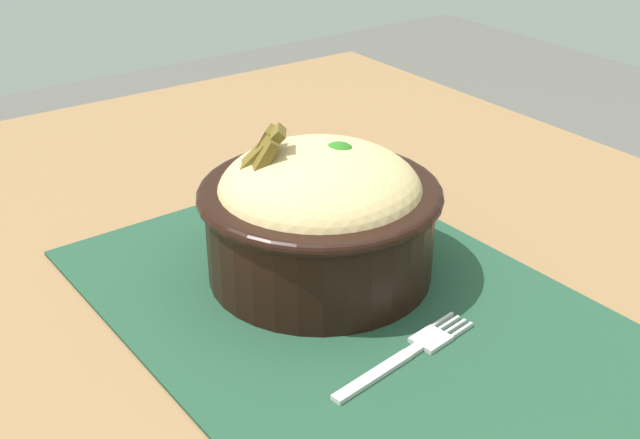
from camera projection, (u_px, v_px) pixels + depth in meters
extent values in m
cube|color=olive|center=(358.00, 305.00, 0.66)|extent=(1.13, 0.84, 0.04)
cylinder|color=brown|center=(340.00, 285.00, 1.38)|extent=(0.04, 0.04, 0.71)
cube|color=#1E422D|center=(352.00, 310.00, 0.62)|extent=(0.48, 0.34, 0.00)
cylinder|color=black|center=(320.00, 230.00, 0.65)|extent=(0.19, 0.19, 0.08)
torus|color=black|center=(320.00, 193.00, 0.63)|extent=(0.20, 0.20, 0.01)
ellipsoid|color=tan|center=(320.00, 192.00, 0.63)|extent=(0.23, 0.23, 0.07)
sphere|color=#26681B|center=(340.00, 163.00, 0.63)|extent=(0.03, 0.03, 0.03)
cylinder|color=orange|center=(311.00, 170.00, 0.63)|extent=(0.03, 0.01, 0.01)
cube|color=brown|center=(260.00, 153.00, 0.63)|extent=(0.03, 0.03, 0.05)
cube|color=brown|center=(257.00, 155.00, 0.62)|extent=(0.04, 0.05, 0.05)
cube|color=brown|center=(258.00, 165.00, 0.61)|extent=(0.03, 0.04, 0.04)
cube|color=#B7B7B7|center=(373.00, 376.00, 0.54)|extent=(0.02, 0.07, 0.00)
cube|color=#B7B7B7|center=(414.00, 350.00, 0.57)|extent=(0.01, 0.01, 0.00)
cube|color=#B7B7B7|center=(431.00, 339.00, 0.58)|extent=(0.03, 0.03, 0.00)
cube|color=#B7B7B7|center=(462.00, 331.00, 0.59)|extent=(0.01, 0.02, 0.00)
cube|color=#B7B7B7|center=(455.00, 327.00, 0.59)|extent=(0.01, 0.02, 0.00)
cube|color=#B7B7B7|center=(449.00, 324.00, 0.60)|extent=(0.01, 0.02, 0.00)
cube|color=#B7B7B7|center=(443.00, 320.00, 0.60)|extent=(0.01, 0.02, 0.00)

